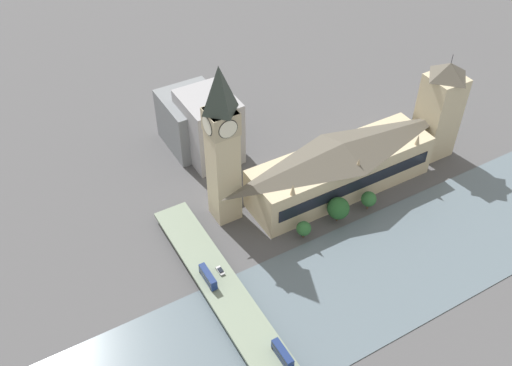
{
  "coord_description": "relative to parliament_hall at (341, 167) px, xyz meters",
  "views": [
    {
      "loc": [
        -130.25,
        117.63,
        170.28
      ],
      "look_at": [
        18.67,
        31.89,
        17.49
      ],
      "focal_mm": 40.0,
      "sensor_mm": 36.0,
      "label": 1
    }
  ],
  "objects": [
    {
      "name": "tree_embankment_far",
      "position": [
        -16.01,
        12.5,
        -5.48
      ],
      "size": [
        9.29,
        9.29,
        11.66
      ],
      "color": "brown",
      "rests_on": "ground_plane"
    },
    {
      "name": "double_decker_bus_lead",
      "position": [
        -20.98,
        74.66,
        -5.85
      ],
      "size": [
        10.83,
        2.47,
        4.62
      ],
      "color": "navy",
      "rests_on": "road_bridge"
    },
    {
      "name": "car_northbound_lead",
      "position": [
        -19.32,
        68.83,
        -7.75
      ],
      "size": [
        4.44,
        1.82,
        1.26
      ],
      "color": "silver",
      "rests_on": "road_bridge"
    },
    {
      "name": "city_block_west",
      "position": [
        50.13,
        38.27,
        3.35
      ],
      "size": [
        27.85,
        22.74,
        31.68
      ],
      "color": "#939399",
      "rests_on": "ground_plane"
    },
    {
      "name": "parliament_hall",
      "position": [
        0.0,
        0.0,
        0.0
      ],
      "size": [
        23.33,
        83.81,
        25.14
      ],
      "color": "#C1B28E",
      "rests_on": "ground_plane"
    },
    {
      "name": "tree_embankment_near",
      "position": [
        -16.68,
        -3.01,
        -6.98
      ],
      "size": [
        6.54,
        6.54,
        8.8
      ],
      "color": "brown",
      "rests_on": "ground_plane"
    },
    {
      "name": "tree_embankment_mid",
      "position": [
        -16.91,
        29.94,
        -7.55
      ],
      "size": [
        6.04,
        6.04,
        7.98
      ],
      "color": "brown",
      "rests_on": "ground_plane"
    },
    {
      "name": "river_water",
      "position": [
        -46.75,
        8.0,
        -12.34
      ],
      "size": [
        52.64,
        360.0,
        0.3
      ],
      "primitive_type": "cube",
      "color": "slate",
      "rests_on": "ground_plane"
    },
    {
      "name": "city_block_center",
      "position": [
        62.31,
        41.1,
        0.38
      ],
      "size": [
        29.9,
        25.83,
        25.74
      ],
      "color": "slate",
      "rests_on": "ground_plane"
    },
    {
      "name": "road_bridge",
      "position": [
        -46.75,
        71.53,
        -9.24
      ],
      "size": [
        137.28,
        14.18,
        4.09
      ],
      "color": "#5D6A59",
      "rests_on": "ground_plane"
    },
    {
      "name": "victoria_tower",
      "position": [
        0.06,
        -53.5,
        11.32
      ],
      "size": [
        15.19,
        15.19,
        51.63
      ],
      "color": "#C1B28E",
      "rests_on": "ground_plane"
    },
    {
      "name": "clock_tower",
      "position": [
        10.5,
        51.17,
        25.26
      ],
      "size": [
        11.72,
        11.72,
        71.26
      ],
      "color": "#C1B28E",
      "rests_on": "ground_plane"
    },
    {
      "name": "ground_plane",
      "position": [
        -14.43,
        8.0,
        -12.49
      ],
      "size": [
        600.0,
        600.0,
        0.0
      ],
      "primitive_type": "plane",
      "color": "#4C4C4F"
    },
    {
      "name": "double_decker_bus_mid",
      "position": [
        -61.56,
        67.86,
        -5.84
      ],
      "size": [
        10.4,
        2.57,
        4.64
      ],
      "color": "navy",
      "rests_on": "road_bridge"
    }
  ]
}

